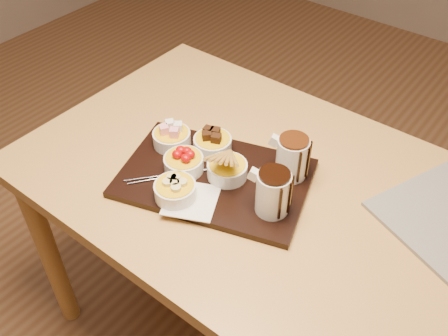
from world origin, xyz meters
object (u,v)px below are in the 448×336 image
Objects in this scene: pitcher_milk_chocolate at (292,158)px; bowl_strawberries at (184,164)px; dining_table at (254,203)px; serving_board at (215,178)px; pitcher_dark_chocolate at (273,193)px.

bowl_strawberries is at bearing -163.61° from pitcher_milk_chocolate.
bowl_strawberries reaches higher than dining_table.
serving_board is at bearing -158.20° from pitcher_milk_chocolate.
pitcher_dark_chocolate is (0.25, 0.02, 0.03)m from bowl_strawberries.
bowl_strawberries is 0.25m from pitcher_dark_chocolate.
dining_table is at bearing 29.83° from serving_board.
dining_table is at bearing 36.01° from bowl_strawberries.
pitcher_milk_chocolate reaches higher than dining_table.
pitcher_dark_chocolate is (0.10, -0.08, 0.17)m from dining_table.
pitcher_milk_chocolate is at bearing 85.60° from pitcher_dark_chocolate.
bowl_strawberries is (-0.07, -0.03, 0.03)m from serving_board.
serving_board is at bearing -132.64° from dining_table.
bowl_strawberries is 0.27m from pitcher_milk_chocolate.
dining_table is 2.61× the size of serving_board.
pitcher_dark_chocolate reaches higher than bowl_strawberries.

